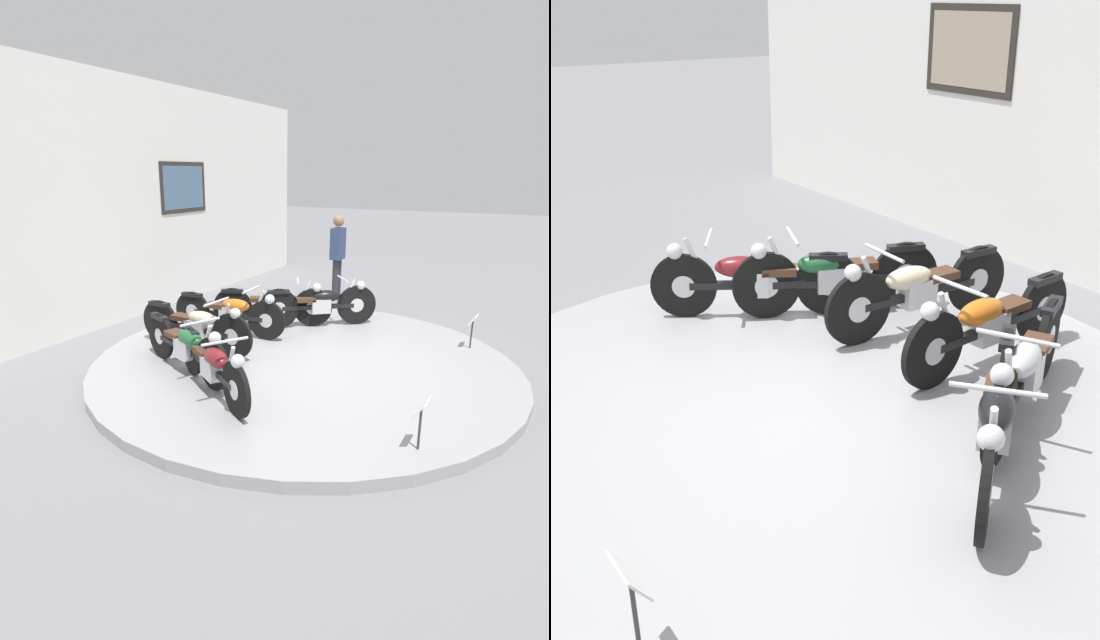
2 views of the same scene
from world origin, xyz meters
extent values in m
plane|color=slate|center=(0.00, 0.00, 0.00)|extent=(60.00, 60.00, 0.00)
cylinder|color=#99999E|center=(0.00, 0.00, 0.07)|extent=(5.79, 5.79, 0.13)
cube|color=#2D2823|center=(-2.40, 3.89, 2.34)|extent=(1.40, 0.02, 1.00)
cube|color=tan|center=(-2.40, 3.89, 2.34)|extent=(1.24, 0.02, 0.84)
cylinder|color=black|center=(-1.88, -0.12, 0.44)|extent=(0.37, 0.55, 0.62)
cylinder|color=silver|center=(-1.88, -0.12, 0.44)|extent=(0.17, 0.22, 0.22)
cylinder|color=black|center=(-1.16, 1.03, 0.44)|extent=(0.37, 0.55, 0.62)
cylinder|color=silver|center=(-1.16, 1.03, 0.44)|extent=(0.17, 0.22, 0.22)
cube|color=black|center=(-1.52, 0.46, 0.44)|extent=(0.72, 1.09, 0.07)
cube|color=silver|center=(-1.54, 0.42, 0.46)|extent=(0.34, 0.38, 0.24)
ellipsoid|color=maroon|center=(-1.59, 0.34, 0.62)|extent=(0.44, 0.52, 0.20)
cube|color=#472D1E|center=(-1.40, 0.64, 0.58)|extent=(0.34, 0.38, 0.07)
cube|color=black|center=(-1.16, 1.03, 0.70)|extent=(0.28, 0.36, 0.06)
cylinder|color=silver|center=(-1.80, 0.01, 0.64)|extent=(0.17, 0.24, 0.54)
cylinder|color=silver|center=(-1.74, 0.10, 0.90)|extent=(0.47, 0.31, 0.03)
sphere|color=silver|center=(-1.91, -0.17, 0.78)|extent=(0.15, 0.15, 0.15)
cylinder|color=black|center=(-1.42, 0.51, 0.46)|extent=(0.29, 0.62, 0.64)
cylinder|color=silver|center=(-1.42, 0.51, 0.46)|extent=(0.14, 0.23, 0.23)
cylinder|color=black|center=(-0.91, 1.76, 0.46)|extent=(0.29, 0.62, 0.64)
cylinder|color=silver|center=(-0.91, 1.76, 0.46)|extent=(0.14, 0.23, 0.23)
cube|color=black|center=(-1.17, 1.13, 0.46)|extent=(0.53, 1.18, 0.07)
cube|color=silver|center=(-1.18, 1.10, 0.48)|extent=(0.31, 0.37, 0.24)
ellipsoid|color=#1E562D|center=(-1.22, 1.00, 0.64)|extent=(0.38, 0.53, 0.20)
cube|color=#472D1E|center=(-1.08, 1.34, 0.60)|extent=(0.31, 0.37, 0.07)
cube|color=black|center=(-0.91, 1.76, 0.73)|extent=(0.23, 0.37, 0.06)
cylinder|color=silver|center=(-1.36, 0.64, 0.66)|extent=(0.13, 0.25, 0.54)
cylinder|color=silver|center=(-1.32, 0.74, 0.92)|extent=(0.51, 0.23, 0.03)
sphere|color=silver|center=(-1.44, 0.45, 0.80)|extent=(0.15, 0.15, 0.15)
cylinder|color=black|center=(-0.47, 0.86, 0.46)|extent=(0.09, 0.66, 0.66)
cylinder|color=silver|center=(-0.47, 0.86, 0.46)|extent=(0.08, 0.23, 0.23)
cylinder|color=black|center=(-0.40, 2.21, 0.46)|extent=(0.09, 0.66, 0.66)
cylinder|color=silver|center=(-0.40, 2.21, 0.46)|extent=(0.08, 0.23, 0.23)
cube|color=black|center=(-0.44, 1.54, 0.46)|extent=(0.13, 1.24, 0.07)
cube|color=silver|center=(-0.44, 1.50, 0.48)|extent=(0.22, 0.33, 0.24)
ellipsoid|color=beige|center=(-0.44, 1.40, 0.64)|extent=(0.24, 0.49, 0.20)
cube|color=#472D1E|center=(-0.42, 1.76, 0.60)|extent=(0.22, 0.33, 0.07)
cube|color=black|center=(-0.40, 2.21, 0.74)|extent=(0.12, 0.36, 0.06)
cylinder|color=silver|center=(-0.46, 1.01, 0.66)|extent=(0.06, 0.25, 0.54)
cylinder|color=silver|center=(-0.46, 1.12, 0.92)|extent=(0.54, 0.06, 0.03)
sphere|color=silver|center=(-0.47, 0.80, 0.80)|extent=(0.15, 0.15, 0.15)
cylinder|color=black|center=(0.48, 0.86, 0.45)|extent=(0.10, 0.63, 0.63)
cylinder|color=silver|center=(0.48, 0.86, 0.45)|extent=(0.08, 0.22, 0.22)
cylinder|color=black|center=(0.39, 2.21, 0.45)|extent=(0.10, 0.63, 0.63)
cylinder|color=silver|center=(0.39, 2.21, 0.45)|extent=(0.08, 0.22, 0.22)
cube|color=black|center=(0.44, 1.54, 0.45)|extent=(0.15, 1.24, 0.07)
cube|color=silver|center=(0.44, 1.50, 0.47)|extent=(0.22, 0.33, 0.24)
ellipsoid|color=#D16619|center=(0.44, 1.40, 0.63)|extent=(0.25, 0.49, 0.20)
cube|color=#472D1E|center=(0.42, 1.76, 0.59)|extent=(0.22, 0.33, 0.07)
cube|color=black|center=(0.39, 2.21, 0.71)|extent=(0.12, 0.37, 0.06)
cylinder|color=silver|center=(0.47, 1.01, 0.65)|extent=(0.06, 0.25, 0.54)
cylinder|color=silver|center=(0.46, 1.12, 0.91)|extent=(0.54, 0.07, 0.03)
sphere|color=silver|center=(0.49, 0.80, 0.79)|extent=(0.15, 0.15, 0.15)
cylinder|color=black|center=(1.48, 0.53, 0.46)|extent=(0.35, 0.60, 0.65)
cylinder|color=silver|center=(1.48, 0.53, 0.46)|extent=(0.16, 0.23, 0.23)
cylinder|color=black|center=(0.85, 1.73, 0.46)|extent=(0.35, 0.60, 0.65)
cylinder|color=silver|center=(0.85, 1.73, 0.46)|extent=(0.16, 0.23, 0.23)
cube|color=black|center=(1.17, 1.13, 0.46)|extent=(0.64, 1.13, 0.07)
cube|color=silver|center=(1.18, 1.10, 0.48)|extent=(0.33, 0.38, 0.24)
ellipsoid|color=#B2B5BA|center=(1.23, 1.01, 0.64)|extent=(0.42, 0.53, 0.20)
cube|color=#472D1E|center=(1.06, 1.33, 0.60)|extent=(0.33, 0.38, 0.07)
cube|color=black|center=(0.85, 1.73, 0.73)|extent=(0.25, 0.37, 0.06)
cylinder|color=silver|center=(1.41, 0.67, 0.66)|extent=(0.15, 0.24, 0.54)
cylinder|color=silver|center=(1.36, 0.76, 0.92)|extent=(0.49, 0.28, 0.03)
sphere|color=silver|center=(1.50, 0.48, 0.80)|extent=(0.15, 0.15, 0.15)
cylinder|color=black|center=(1.94, -0.07, 0.47)|extent=(0.47, 0.56, 0.67)
cylinder|color=silver|center=(1.94, -0.07, 0.47)|extent=(0.20, 0.22, 0.24)
cylinder|color=black|center=(1.09, 0.98, 0.47)|extent=(0.47, 0.56, 0.67)
cylinder|color=silver|center=(1.09, 0.98, 0.47)|extent=(0.20, 0.22, 0.24)
cube|color=black|center=(1.52, 0.46, 0.47)|extent=(0.84, 1.01, 0.07)
cube|color=silver|center=(1.54, 0.43, 0.49)|extent=(0.36, 0.37, 0.24)
ellipsoid|color=black|center=(1.61, 0.35, 0.65)|extent=(0.47, 0.51, 0.20)
cube|color=#472D1E|center=(1.38, 0.63, 0.61)|extent=(0.36, 0.37, 0.07)
cube|color=black|center=(1.09, 0.98, 0.76)|extent=(0.30, 0.34, 0.06)
cylinder|color=silver|center=(1.85, 0.05, 0.67)|extent=(0.19, 0.22, 0.54)
cylinder|color=silver|center=(1.78, 0.13, 0.93)|extent=(0.44, 0.37, 0.03)
sphere|color=silver|center=(1.98, -0.11, 0.81)|extent=(0.15, 0.15, 0.15)
cylinder|color=#333338|center=(1.61, -1.98, 0.34)|extent=(0.02, 0.02, 0.42)
cube|color=white|center=(1.61, -1.98, 0.57)|extent=(0.26, 0.11, 0.15)
camera|label=1|loc=(-5.91, -2.80, 2.65)|focal=28.00mm
camera|label=2|loc=(4.24, -2.73, 2.96)|focal=42.00mm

